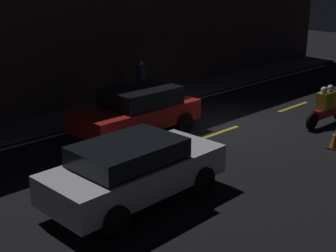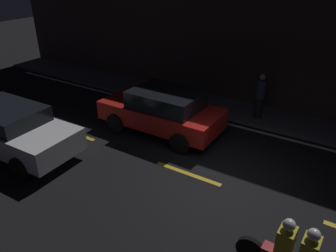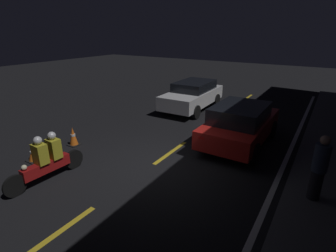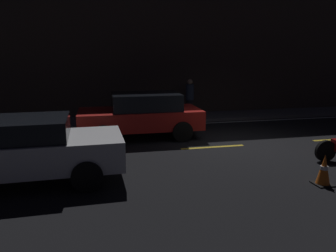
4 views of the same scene
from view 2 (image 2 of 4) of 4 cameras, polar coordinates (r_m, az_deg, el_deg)
ground_plane at (r=8.80m, az=9.24°, el=-10.18°), size 56.00×56.00×0.00m
raised_curb at (r=12.59m, az=17.75°, el=1.19°), size 28.00×1.82×0.11m
building_front at (r=12.58m, az=21.65°, el=18.54°), size 28.00×0.30×7.59m
lane_dash_b at (r=11.63m, az=-16.31°, el=-1.10°), size 2.00×0.14×0.01m
lane_dash_c at (r=9.13m, az=3.45°, el=-8.25°), size 2.00×0.14×0.01m
lane_solid_kerb at (r=11.60m, az=16.13°, el=-1.13°), size 25.20×0.14×0.01m
sedan_white at (r=10.80m, az=-25.63°, el=-0.40°), size 4.27×1.95×1.44m
taxi_red at (r=10.90m, az=-0.94°, el=2.80°), size 4.09×1.97×1.50m
pedestrian at (r=12.14m, az=15.74°, el=5.08°), size 0.34×0.34×1.63m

